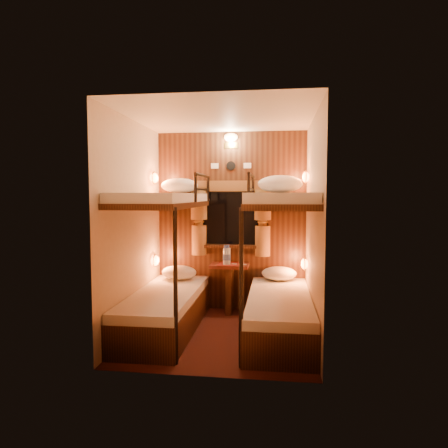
# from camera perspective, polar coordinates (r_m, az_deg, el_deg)

# --- Properties ---
(floor) EXTENTS (2.10, 2.10, 0.00)m
(floor) POSITION_cam_1_polar(r_m,az_deg,el_deg) (4.64, -0.48, -15.49)
(floor) COLOR #350E0E
(floor) RESTS_ON ground
(ceiling) EXTENTS (2.10, 2.10, 0.00)m
(ceiling) POSITION_cam_1_polar(r_m,az_deg,el_deg) (4.45, -0.50, 15.06)
(ceiling) COLOR silver
(ceiling) RESTS_ON wall_back
(wall_back) EXTENTS (2.40, 0.00, 2.40)m
(wall_back) POSITION_cam_1_polar(r_m,az_deg,el_deg) (5.42, 1.03, 0.36)
(wall_back) COLOR #C6B293
(wall_back) RESTS_ON floor
(wall_front) EXTENTS (2.40, 0.00, 2.40)m
(wall_front) POSITION_cam_1_polar(r_m,az_deg,el_deg) (3.35, -2.97, -2.00)
(wall_front) COLOR #C6B293
(wall_front) RESTS_ON floor
(wall_left) EXTENTS (0.00, 2.40, 2.40)m
(wall_left) POSITION_cam_1_polar(r_m,az_deg,el_deg) (4.62, -12.86, -0.40)
(wall_left) COLOR #C6B293
(wall_left) RESTS_ON floor
(wall_right) EXTENTS (0.00, 2.40, 2.40)m
(wall_right) POSITION_cam_1_polar(r_m,az_deg,el_deg) (4.36, 12.65, -0.67)
(wall_right) COLOR #C6B293
(wall_right) RESTS_ON floor
(back_panel) EXTENTS (2.00, 0.03, 2.40)m
(back_panel) POSITION_cam_1_polar(r_m,az_deg,el_deg) (5.40, 1.02, 0.35)
(back_panel) COLOR black
(back_panel) RESTS_ON floor
(bunk_left) EXTENTS (0.72, 1.90, 1.82)m
(bunk_left) POSITION_cam_1_polar(r_m,az_deg,el_deg) (4.68, -8.34, -8.24)
(bunk_left) COLOR black
(bunk_left) RESTS_ON floor
(bunk_right) EXTENTS (0.72, 1.90, 1.82)m
(bunk_right) POSITION_cam_1_polar(r_m,az_deg,el_deg) (4.51, 7.92, -8.71)
(bunk_right) COLOR black
(bunk_right) RESTS_ON floor
(window) EXTENTS (1.00, 0.12, 0.79)m
(window) POSITION_cam_1_polar(r_m,az_deg,el_deg) (5.38, 0.98, 0.12)
(window) COLOR black
(window) RESTS_ON back_panel
(curtains) EXTENTS (1.10, 0.22, 1.00)m
(curtains) POSITION_cam_1_polar(r_m,az_deg,el_deg) (5.34, 0.94, 0.99)
(curtains) COLOR brown
(curtains) RESTS_ON back_panel
(back_fixtures) EXTENTS (0.54, 0.09, 0.48)m
(back_fixtures) POSITION_cam_1_polar(r_m,az_deg,el_deg) (5.40, 0.99, 11.46)
(back_fixtures) COLOR black
(back_fixtures) RESTS_ON back_panel
(reading_lamps) EXTENTS (2.00, 0.20, 1.25)m
(reading_lamps) POSITION_cam_1_polar(r_m,az_deg,el_deg) (5.07, 0.60, 0.55)
(reading_lamps) COLOR orange
(reading_lamps) RESTS_ON wall_left
(table) EXTENTS (0.50, 0.34, 0.66)m
(table) POSITION_cam_1_polar(r_m,az_deg,el_deg) (5.33, 0.78, -8.23)
(table) COLOR maroon
(table) RESTS_ON floor
(bottle_left) EXTENTS (0.07, 0.07, 0.26)m
(bottle_left) POSITION_cam_1_polar(r_m,az_deg,el_deg) (5.23, 0.23, -4.64)
(bottle_left) COLOR #99BFE5
(bottle_left) RESTS_ON table
(bottle_right) EXTENTS (0.08, 0.08, 0.26)m
(bottle_right) POSITION_cam_1_polar(r_m,az_deg,el_deg) (5.22, 0.55, -4.63)
(bottle_right) COLOR #99BFE5
(bottle_right) RESTS_ON table
(sachet_a) EXTENTS (0.08, 0.07, 0.01)m
(sachet_a) POSITION_cam_1_polar(r_m,az_deg,el_deg) (5.28, 1.47, -5.74)
(sachet_a) COLOR silver
(sachet_a) RESTS_ON table
(sachet_b) EXTENTS (0.08, 0.07, 0.01)m
(sachet_b) POSITION_cam_1_polar(r_m,az_deg,el_deg) (5.25, 2.82, -5.79)
(sachet_b) COLOR silver
(sachet_b) RESTS_ON table
(pillow_lower_left) EXTENTS (0.46, 0.33, 0.18)m
(pillow_lower_left) POSITION_cam_1_polar(r_m,az_deg,el_deg) (5.30, -6.43, -6.89)
(pillow_lower_left) COLOR white
(pillow_lower_left) RESTS_ON bunk_left
(pillow_lower_right) EXTENTS (0.45, 0.32, 0.18)m
(pillow_lower_right) POSITION_cam_1_polar(r_m,az_deg,el_deg) (5.26, 7.87, -7.01)
(pillow_lower_right) COLOR white
(pillow_lower_right) RESTS_ON bunk_right
(pillow_upper_left) EXTENTS (0.49, 0.35, 0.19)m
(pillow_upper_left) POSITION_cam_1_polar(r_m,az_deg,el_deg) (5.26, -6.36, 5.47)
(pillow_upper_left) COLOR white
(pillow_upper_left) RESTS_ON bunk_left
(pillow_upper_right) EXTENTS (0.55, 0.39, 0.22)m
(pillow_upper_right) POSITION_cam_1_polar(r_m,az_deg,el_deg) (4.99, 8.02, 5.69)
(pillow_upper_right) COLOR white
(pillow_upper_right) RESTS_ON bunk_right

